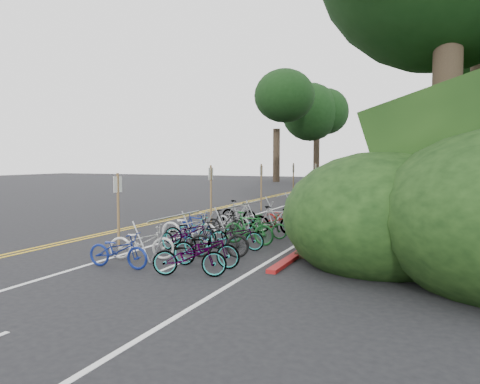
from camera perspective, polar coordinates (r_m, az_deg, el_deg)
The scene contains 10 objects.
ground at distance 15.79m, azimuth -13.74°, elevation -6.12°, with size 120.00×120.00×0.00m, color black.
road_markings at distance 24.31m, azimuth 1.91°, elevation -2.47°, with size 7.47×80.00×0.01m.
red_curb at distance 24.84m, azimuth 14.51°, elevation -2.35°, with size 0.25×28.00×0.10m, color maroon.
tree_cluster at distance 35.98m, azimuth 24.31°, elevation 20.37°, with size 33.95×55.29×21.08m.
bike_rack_front at distance 13.60m, azimuth -7.85°, elevation -4.15°, with size 1.12×2.80×1.13m.
bike_racks_rest at distance 26.28m, azimuth 9.04°, elevation -0.17°, with size 1.14×23.00×1.17m.
signpost_near at distance 15.04m, azimuth -14.64°, elevation -1.52°, with size 0.08×0.40×2.32m.
signposts_rest at distance 27.87m, azimuth 4.76°, elevation 1.28°, with size 0.08×18.40×2.50m.
bike_front at distance 15.61m, azimuth -6.23°, elevation -4.24°, with size 1.95×0.68×1.03m, color beige.
bike_valet at distance 14.89m, azimuth -2.60°, elevation -4.78°, with size 3.29×9.95×1.06m.
Camera 1 is at (9.35, -12.43, 2.74)m, focal length 35.00 mm.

